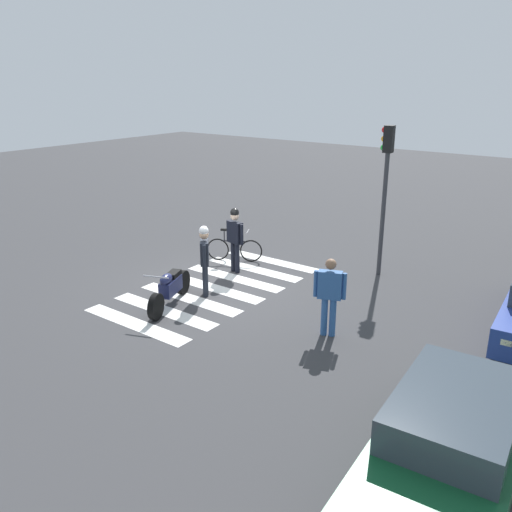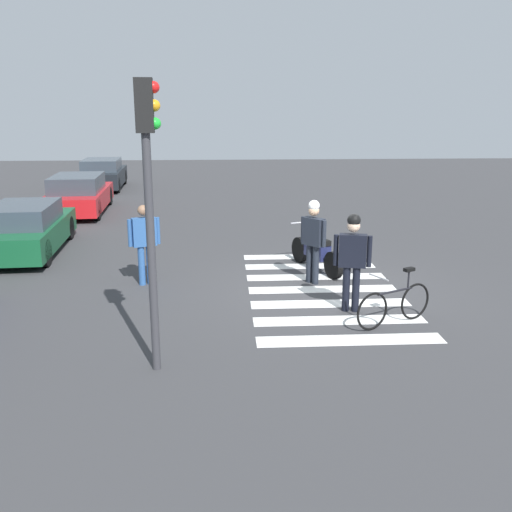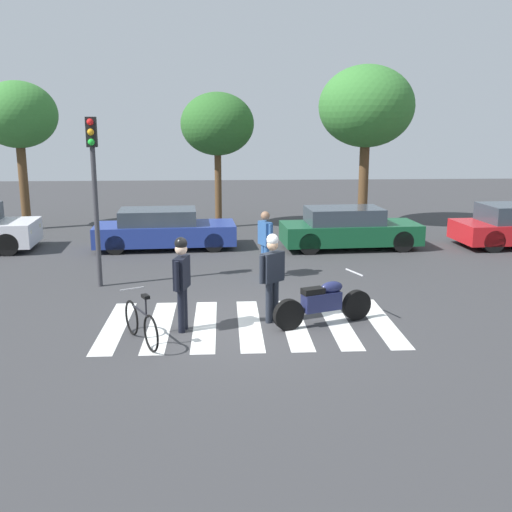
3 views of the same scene
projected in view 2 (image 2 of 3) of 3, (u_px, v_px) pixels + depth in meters
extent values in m
plane|color=#38383A|center=(323.00, 289.00, 12.03)|extent=(60.00, 60.00, 0.00)
cylinder|color=black|center=(300.00, 250.00, 14.08)|extent=(0.63, 0.35, 0.62)
cylinder|color=black|center=(334.00, 265.00, 12.69)|extent=(0.63, 0.35, 0.62)
cube|color=#1E234C|center=(317.00, 250.00, 13.30)|extent=(0.85, 0.55, 0.36)
ellipsoid|color=#1E234C|center=(313.00, 237.00, 13.43)|extent=(0.53, 0.40, 0.24)
cube|color=black|center=(322.00, 242.00, 13.06)|extent=(0.50, 0.38, 0.12)
cylinder|color=#A5A5AD|center=(302.00, 222.00, 13.83)|extent=(0.25, 0.59, 0.04)
torus|color=black|center=(372.00, 311.00, 9.76)|extent=(0.35, 0.62, 0.68)
torus|color=black|center=(415.00, 301.00, 10.27)|extent=(0.35, 0.62, 0.68)
cylinder|color=black|center=(395.00, 291.00, 9.94)|extent=(0.40, 0.72, 0.04)
cylinder|color=black|center=(408.00, 279.00, 10.05)|extent=(0.04, 0.04, 0.34)
cube|color=black|center=(409.00, 269.00, 10.01)|extent=(0.18, 0.22, 0.06)
cylinder|color=#99999E|center=(379.00, 277.00, 9.66)|extent=(0.42, 0.24, 0.03)
cylinder|color=black|center=(346.00, 289.00, 10.68)|extent=(0.14, 0.14, 0.87)
cylinder|color=black|center=(356.00, 289.00, 10.65)|extent=(0.14, 0.14, 0.87)
cube|color=black|center=(353.00, 251.00, 10.47)|extent=(0.31, 0.54, 0.61)
sphere|color=beige|center=(354.00, 226.00, 10.35)|extent=(0.23, 0.23, 0.23)
cylinder|color=black|center=(336.00, 250.00, 10.53)|extent=(0.09, 0.09, 0.58)
cylinder|color=black|center=(369.00, 251.00, 10.42)|extent=(0.09, 0.09, 0.58)
sphere|color=black|center=(354.00, 220.00, 10.33)|extent=(0.25, 0.25, 0.25)
cylinder|color=#1E232D|center=(316.00, 265.00, 12.30)|extent=(0.14, 0.14, 0.85)
cylinder|color=#1E232D|center=(309.00, 263.00, 12.43)|extent=(0.14, 0.14, 0.85)
cube|color=#1E232D|center=(313.00, 232.00, 12.18)|extent=(0.51, 0.47, 0.60)
sphere|color=tan|center=(314.00, 211.00, 12.06)|extent=(0.23, 0.23, 0.23)
cylinder|color=#1E232D|center=(324.00, 234.00, 11.97)|extent=(0.09, 0.09, 0.57)
cylinder|color=#1E232D|center=(303.00, 229.00, 12.39)|extent=(0.09, 0.09, 0.57)
sphere|color=white|center=(314.00, 206.00, 12.03)|extent=(0.24, 0.24, 0.24)
cylinder|color=#2D5999|center=(150.00, 265.00, 12.30)|extent=(0.14, 0.14, 0.86)
cylinder|color=#2D5999|center=(142.00, 266.00, 12.23)|extent=(0.14, 0.14, 0.86)
cube|color=#2D5999|center=(144.00, 232.00, 12.08)|extent=(0.37, 0.54, 0.61)
sphere|color=#8C664C|center=(143.00, 210.00, 11.96)|extent=(0.23, 0.23, 0.23)
cylinder|color=#2D5999|center=(158.00, 231.00, 12.20)|extent=(0.09, 0.09, 0.58)
cylinder|color=#2D5999|center=(130.00, 233.00, 11.96)|extent=(0.09, 0.09, 0.58)
cube|color=silver|center=(350.00, 340.00, 9.42)|extent=(0.45, 3.12, 0.01)
cube|color=silver|center=(339.00, 320.00, 10.29)|extent=(0.45, 3.12, 0.01)
cube|color=silver|center=(330.00, 303.00, 11.16)|extent=(0.45, 3.12, 0.01)
cube|color=silver|center=(323.00, 289.00, 12.03)|extent=(0.45, 3.12, 0.01)
cube|color=silver|center=(316.00, 277.00, 12.89)|extent=(0.45, 3.12, 0.01)
cube|color=silver|center=(310.00, 266.00, 13.76)|extent=(0.45, 3.12, 0.01)
cube|color=silver|center=(305.00, 256.00, 14.63)|extent=(0.45, 3.12, 0.01)
cylinder|color=black|center=(15.00, 229.00, 16.30)|extent=(0.69, 0.26, 0.67)
cylinder|color=black|center=(68.00, 228.00, 16.48)|extent=(0.69, 0.26, 0.67)
cylinder|color=black|center=(44.00, 253.00, 13.64)|extent=(0.69, 0.26, 0.67)
cube|color=#14512D|center=(27.00, 234.00, 14.93)|extent=(4.45, 1.99, 0.63)
cube|color=#333D47|center=(23.00, 214.00, 14.57)|extent=(2.44, 1.65, 0.50)
cube|color=#F2EDCC|center=(27.00, 216.00, 16.89)|extent=(0.09, 0.20, 0.12)
cube|color=#F2EDCC|center=(65.00, 215.00, 17.02)|extent=(0.09, 0.20, 0.12)
cylinder|color=black|center=(65.00, 197.00, 22.01)|extent=(0.72, 0.27, 0.70)
cylinder|color=black|center=(108.00, 196.00, 22.20)|extent=(0.72, 0.27, 0.70)
cylinder|color=black|center=(46.00, 211.00, 19.00)|extent=(0.72, 0.27, 0.70)
cylinder|color=black|center=(97.00, 210.00, 19.19)|extent=(0.72, 0.27, 0.70)
cube|color=red|center=(79.00, 199.00, 20.56)|extent=(4.72, 2.15, 0.62)
cube|color=#333D47|center=(77.00, 183.00, 20.19)|extent=(2.59, 1.79, 0.56)
cube|color=#F2EDCC|center=(74.00, 188.00, 22.64)|extent=(0.09, 0.20, 0.12)
cube|color=#F2EDCC|center=(104.00, 187.00, 22.78)|extent=(0.09, 0.20, 0.12)
cylinder|color=black|center=(91.00, 178.00, 27.90)|extent=(0.70, 0.26, 0.69)
cylinder|color=black|center=(124.00, 177.00, 28.08)|extent=(0.70, 0.26, 0.69)
cylinder|color=black|center=(80.00, 186.00, 25.08)|extent=(0.70, 0.26, 0.69)
cylinder|color=black|center=(117.00, 185.00, 25.27)|extent=(0.70, 0.26, 0.69)
cube|color=black|center=(103.00, 177.00, 26.53)|extent=(4.42, 2.08, 0.69)
cube|color=#333D47|center=(101.00, 165.00, 26.17)|extent=(2.43, 1.74, 0.50)
cube|color=#F2EDCC|center=(97.00, 170.00, 28.47)|extent=(0.09, 0.20, 0.12)
cube|color=#F2EDCC|center=(120.00, 170.00, 28.61)|extent=(0.09, 0.20, 0.12)
cylinder|color=#38383D|center=(152.00, 257.00, 7.97)|extent=(0.12, 0.12, 3.41)
cube|color=black|center=(144.00, 105.00, 7.44)|extent=(0.26, 0.26, 0.70)
sphere|color=red|center=(153.00, 87.00, 7.40)|extent=(0.16, 0.16, 0.16)
sphere|color=orange|center=(154.00, 105.00, 7.46)|extent=(0.16, 0.16, 0.16)
sphere|color=green|center=(155.00, 123.00, 7.52)|extent=(0.16, 0.16, 0.16)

